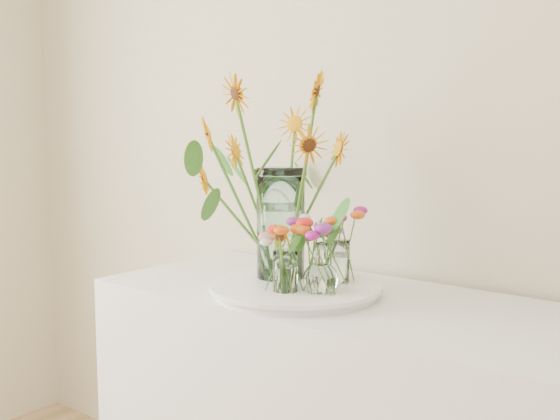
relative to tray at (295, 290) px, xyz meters
The scene contains 9 objects.
tray is the anchor object (origin of this frame).
mason_jar 0.20m from the tray, 154.39° to the left, with size 0.14×0.14×0.32m, color #AEDCD1.
sunflower_bouquet 0.32m from the tray, 154.39° to the left, with size 0.85×0.85×0.58m, color orange, non-canonical shape.
small_vase_a 0.11m from the tray, 69.82° to the right, with size 0.07×0.07×0.11m, color white.
wildflower_posy_a 0.14m from the tray, 69.82° to the right, with size 0.21×0.21×0.20m, color #D05212, non-canonical shape.
small_vase_b 0.14m from the tray, 14.88° to the right, with size 0.09×0.09×0.14m, color white, non-canonical shape.
wildflower_posy_b 0.17m from the tray, 14.88° to the right, with size 0.21×0.21×0.23m, color #D05212, non-canonical shape.
small_vase_c 0.14m from the tray, 53.06° to the left, with size 0.07×0.07×0.12m, color white.
wildflower_posy_c 0.17m from the tray, 53.06° to the left, with size 0.21×0.21×0.21m, color #D05212, non-canonical shape.
Camera 1 is at (0.92, 0.36, 1.37)m, focal length 45.00 mm.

